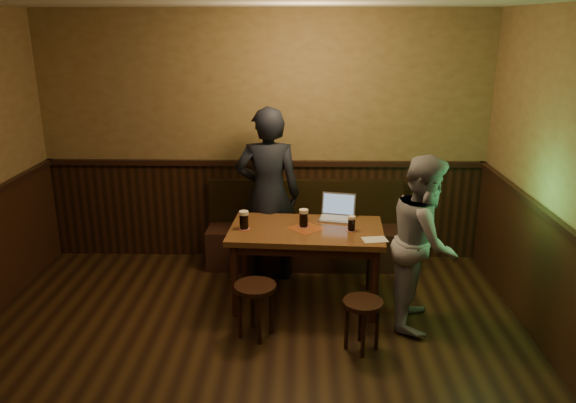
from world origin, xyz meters
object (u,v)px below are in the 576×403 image
(pint_left, at_px, (244,220))
(laptop, at_px, (337,212))
(bench, at_px, (305,238))
(pub_table, at_px, (306,238))
(pint_mid, at_px, (304,218))
(stool_right, at_px, (363,311))
(person_grey, at_px, (424,242))
(person_suit, at_px, (268,195))
(pint_right, at_px, (352,223))
(stool_left, at_px, (255,295))

(pint_left, xyz_separation_m, laptop, (0.90, 0.33, -0.03))
(bench, xyz_separation_m, pint_left, (-0.59, -0.97, 0.55))
(pub_table, distance_m, pint_mid, 0.20)
(pub_table, distance_m, stool_right, 1.01)
(pint_mid, distance_m, person_grey, 1.14)
(bench, height_order, person_grey, person_grey)
(pub_table, distance_m, person_suit, 0.75)
(pint_right, xyz_separation_m, laptop, (-0.11, 0.36, -0.01))
(stool_left, bearing_deg, pub_table, 55.47)
(bench, distance_m, pint_mid, 1.06)
(pint_mid, distance_m, pint_right, 0.46)
(stool_left, bearing_deg, pint_left, 103.62)
(bench, xyz_separation_m, stool_right, (0.47, -1.78, 0.05))
(pub_table, height_order, stool_left, pub_table)
(pint_left, relative_size, person_grey, 0.11)
(pub_table, bearing_deg, pint_right, -3.72)
(stool_left, xyz_separation_m, pint_left, (-0.15, 0.61, 0.47))
(pint_mid, height_order, pint_right, pint_mid)
(pub_table, xyz_separation_m, pint_mid, (-0.03, 0.04, 0.19))
(stool_left, bearing_deg, pint_mid, 58.72)
(person_suit, bearing_deg, pint_right, 140.26)
(pint_right, relative_size, laptop, 0.38)
(pub_table, xyz_separation_m, person_suit, (-0.40, 0.59, 0.25))
(laptop, relative_size, person_grey, 0.25)
(pint_mid, bearing_deg, pub_table, -58.57)
(stool_left, relative_size, laptop, 1.27)
(pub_table, bearing_deg, stool_left, -121.06)
(bench, xyz_separation_m, pint_mid, (-0.03, -0.90, 0.55))
(pint_left, height_order, person_suit, person_suit)
(pint_left, distance_m, laptop, 0.96)
(bench, distance_m, laptop, 0.88)
(pint_right, bearing_deg, laptop, 107.18)
(stool_right, bearing_deg, pint_left, 142.62)
(stool_left, bearing_deg, person_suit, 87.87)
(pint_left, distance_m, pint_right, 1.01)
(laptop, xyz_separation_m, person_grey, (0.73, -0.64, -0.05))
(stool_left, relative_size, pint_mid, 2.79)
(bench, bearing_deg, person_grey, -50.76)
(laptop, bearing_deg, bench, 128.54)
(person_grey, bearing_deg, pint_mid, 84.75)
(pint_mid, relative_size, pint_right, 1.20)
(pint_left, bearing_deg, pub_table, 2.63)
(pub_table, relative_size, stool_left, 3.03)
(pub_table, bearing_deg, person_suit, 127.41)
(pint_right, distance_m, laptop, 0.38)
(stool_left, xyz_separation_m, person_suit, (0.05, 1.23, 0.53))
(bench, relative_size, stool_right, 4.86)
(bench, bearing_deg, pint_left, -121.33)
(stool_left, xyz_separation_m, laptop, (0.75, 0.95, 0.44))
(pint_right, relative_size, person_grey, 0.09)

